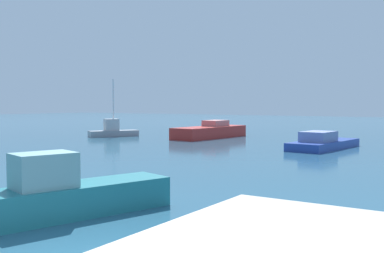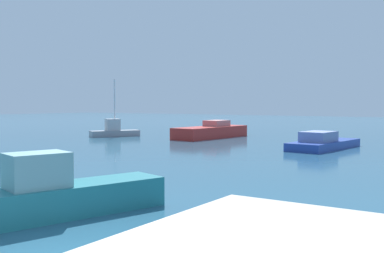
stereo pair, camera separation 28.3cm
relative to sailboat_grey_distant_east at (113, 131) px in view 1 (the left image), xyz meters
The scene contains 5 objects.
water 9.64m from the sailboat_grey_distant_east, 168.73° to the right, with size 160.00×160.00×0.00m, color #285670.
sailboat_grey_distant_east is the anchor object (origin of this frame).
motorboat_blue_far_left 18.56m from the sailboat_grey_distant_east, 92.03° to the right, with size 6.78×2.93×1.14m.
motorboat_red_behind_lamppost 8.52m from the sailboat_grey_distant_east, 66.44° to the right, with size 7.92×2.96×1.45m.
motorboat_teal_distant_north 28.29m from the sailboat_grey_distant_east, 139.50° to the right, with size 5.52×2.84×1.68m.
Camera 1 is at (-5.05, -5.52, 2.91)m, focal length 42.84 mm.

